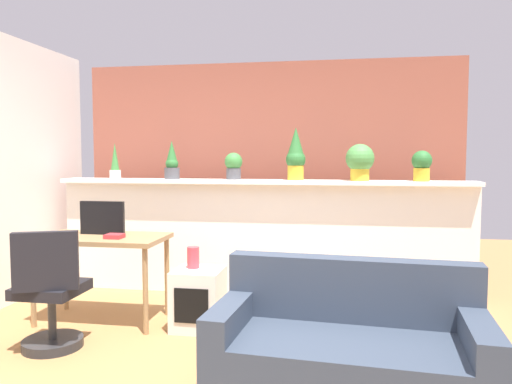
% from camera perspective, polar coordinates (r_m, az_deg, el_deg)
% --- Properties ---
extents(ground_plane, '(12.00, 12.00, 0.00)m').
position_cam_1_polar(ground_plane, '(3.43, -5.25, -20.64)').
color(ground_plane, '#9E7042').
extents(divider_wall, '(4.27, 0.16, 1.16)m').
position_cam_1_polar(divider_wall, '(5.15, 0.50, -5.46)').
color(divider_wall, white).
rests_on(divider_wall, ground).
extents(plant_shelf, '(4.27, 0.31, 0.04)m').
position_cam_1_polar(plant_shelf, '(5.04, 0.43, 1.19)').
color(plant_shelf, white).
rests_on(plant_shelf, divider_wall).
extents(brick_wall_behind, '(4.27, 0.10, 2.50)m').
position_cam_1_polar(brick_wall_behind, '(5.67, 1.47, 2.25)').
color(brick_wall_behind, '#9E5442').
rests_on(brick_wall_behind, ground).
extents(potted_plant_0, '(0.12, 0.12, 0.38)m').
position_cam_1_polar(potted_plant_0, '(5.52, -16.02, 3.25)').
color(potted_plant_0, silver).
rests_on(potted_plant_0, plant_shelf).
extents(potted_plant_1, '(0.16, 0.16, 0.40)m').
position_cam_1_polar(potted_plant_1, '(5.28, -9.72, 3.33)').
color(potted_plant_1, '#4C4C51').
rests_on(potted_plant_1, plant_shelf).
extents(potted_plant_2, '(0.19, 0.19, 0.28)m').
position_cam_1_polar(potted_plant_2, '(5.12, -2.62, 3.12)').
color(potted_plant_2, '#4C4C51').
rests_on(potted_plant_2, plant_shelf).
extents(potted_plant_3, '(0.20, 0.20, 0.53)m').
position_cam_1_polar(potted_plant_3, '(5.00, 4.62, 4.32)').
color(potted_plant_3, gold).
rests_on(potted_plant_3, plant_shelf).
extents(potted_plant_4, '(0.28, 0.28, 0.36)m').
position_cam_1_polar(potted_plant_4, '(4.96, 11.95, 3.57)').
color(potted_plant_4, gold).
rests_on(potted_plant_4, plant_shelf).
extents(potted_plant_5, '(0.19, 0.19, 0.30)m').
position_cam_1_polar(potted_plant_5, '(5.00, 18.65, 3.02)').
color(potted_plant_5, gold).
rests_on(potted_plant_5, plant_shelf).
extents(desk, '(1.10, 0.60, 0.75)m').
position_cam_1_polar(desk, '(4.50, -17.46, -5.94)').
color(desk, '#99754C').
rests_on(desk, ground).
extents(tv_monitor, '(0.40, 0.04, 0.29)m').
position_cam_1_polar(tv_monitor, '(4.55, -17.38, -2.88)').
color(tv_monitor, black).
rests_on(tv_monitor, desk).
extents(office_chair, '(0.51, 0.51, 0.91)m').
position_cam_1_polar(office_chair, '(4.01, -22.74, -11.38)').
color(office_chair, '#262628').
rests_on(office_chair, ground).
extents(side_cube_shelf, '(0.40, 0.41, 0.50)m').
position_cam_1_polar(side_cube_shelf, '(4.23, -6.71, -12.20)').
color(side_cube_shelf, silver).
rests_on(side_cube_shelf, ground).
extents(vase_on_shelf, '(0.10, 0.10, 0.18)m').
position_cam_1_polar(vase_on_shelf, '(4.20, -7.28, -7.53)').
color(vase_on_shelf, '#CC3D47').
rests_on(vase_on_shelf, side_cube_shelf).
extents(book_on_desk, '(0.14, 0.13, 0.04)m').
position_cam_1_polar(book_on_desk, '(4.32, -16.09, -4.94)').
color(book_on_desk, '#B22D33').
rests_on(book_on_desk, desk).
extents(couch, '(1.61, 0.88, 0.80)m').
position_cam_1_polar(couch, '(3.09, 10.58, -17.93)').
color(couch, '#333D4C').
rests_on(couch, ground).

